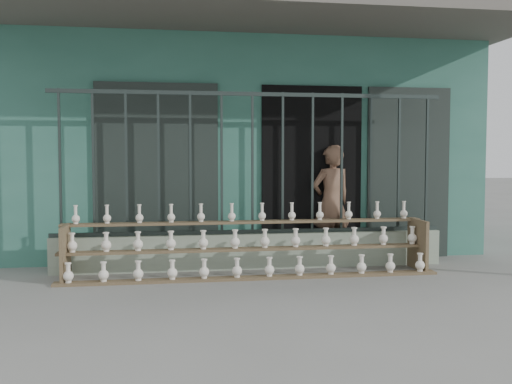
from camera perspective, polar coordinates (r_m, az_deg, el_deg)
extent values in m
plane|color=slate|center=(6.13, 1.45, -9.95)|extent=(60.00, 60.00, 0.00)
cube|color=#326959|center=(10.22, -2.84, 4.49)|extent=(7.00, 5.00, 3.20)
cube|color=black|center=(7.93, 5.53, 1.86)|extent=(1.40, 0.12, 2.40)
cube|color=black|center=(7.65, -9.83, 1.77)|extent=(1.60, 0.08, 2.40)
cube|color=black|center=(8.35, 14.95, 1.84)|extent=(1.20, 0.08, 2.40)
cube|color=#59544C|center=(7.35, -0.25, 17.09)|extent=(7.40, 2.00, 0.12)
cube|color=#94A38C|center=(7.34, -0.36, -5.91)|extent=(5.00, 0.20, 0.45)
cube|color=#283330|center=(7.28, -19.01, 2.72)|extent=(0.03, 0.03, 1.80)
cube|color=#283330|center=(7.22, -15.95, 2.77)|extent=(0.03, 0.03, 1.80)
cube|color=#283330|center=(7.18, -12.84, 2.82)|extent=(0.03, 0.03, 1.80)
cube|color=#283330|center=(7.16, -9.71, 2.85)|extent=(0.03, 0.03, 1.80)
cube|color=#283330|center=(7.17, -6.58, 2.88)|extent=(0.03, 0.03, 1.80)
cube|color=#283330|center=(7.19, -3.45, 2.90)|extent=(0.03, 0.03, 1.80)
cube|color=#283330|center=(7.24, -0.36, 2.91)|extent=(0.03, 0.03, 1.80)
cube|color=#283330|center=(7.31, 2.68, 2.91)|extent=(0.03, 0.03, 1.80)
cube|color=#283330|center=(7.40, 5.66, 2.91)|extent=(0.03, 0.03, 1.80)
cube|color=#283330|center=(7.50, 8.56, 2.89)|extent=(0.03, 0.03, 1.80)
cube|color=#283330|center=(7.63, 11.37, 2.87)|extent=(0.03, 0.03, 1.80)
cube|color=#283330|center=(7.77, 14.09, 2.85)|extent=(0.03, 0.03, 1.80)
cube|color=#283330|center=(7.93, 16.70, 2.82)|extent=(0.03, 0.03, 1.80)
cube|color=#283330|center=(7.28, -0.37, 9.77)|extent=(5.00, 0.04, 0.05)
cube|color=#283330|center=(7.30, -0.36, -3.97)|extent=(5.00, 0.04, 0.05)
cube|color=brown|center=(6.73, -0.31, -8.59)|extent=(4.50, 0.18, 0.03)
cube|color=brown|center=(6.92, -0.61, -5.73)|extent=(4.50, 0.18, 0.03)
cube|color=brown|center=(7.12, -0.90, -3.03)|extent=(4.50, 0.18, 0.03)
cube|color=brown|center=(6.95, -18.54, -5.83)|extent=(0.04, 0.55, 0.64)
cube|color=brown|center=(7.53, 15.87, -5.07)|extent=(0.04, 0.55, 0.64)
imported|color=brown|center=(7.90, 7.54, -1.10)|extent=(0.66, 0.51, 1.59)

